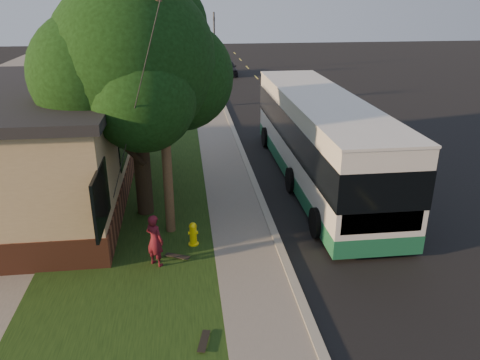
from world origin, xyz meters
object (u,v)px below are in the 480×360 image
at_px(traffic_signal, 214,38).
at_px(skateboard_spare, 177,256).
at_px(skateboard_main, 204,341).
at_px(distant_car, 227,67).
at_px(leafy_tree, 135,64).
at_px(bare_tree_near, 170,77).
at_px(bare_tree_far, 178,56).
at_px(dumpster, 87,146).
at_px(transit_bus, 320,137).
at_px(fire_hydrant, 193,234).
at_px(skateboarder, 155,240).
at_px(utility_pole, 162,91).

height_order(traffic_signal, skateboard_spare, traffic_signal).
bearing_deg(skateboard_main, distant_car, 83.67).
distance_m(leafy_tree, bare_tree_near, 15.66).
relative_size(bare_tree_far, dumpster, 2.35).
bearing_deg(bare_tree_far, transit_bus, -77.32).
height_order(fire_hydrant, transit_bus, transit_bus).
bearing_deg(skateboard_spare, traffic_signal, 84.10).
xyz_separation_m(transit_bus, distant_car, (-1.16, 26.82, -1.18)).
relative_size(skateboard_spare, distant_car, 0.19).
height_order(bare_tree_far, dumpster, bare_tree_far).
bearing_deg(skateboarder, traffic_signal, -57.69).
relative_size(utility_pole, dumpster, 5.30).
bearing_deg(transit_bus, utility_pole, -147.18).
bearing_deg(transit_bus, skateboarder, -137.26).
bearing_deg(fire_hydrant, skateboarder, -136.72).
relative_size(utility_pole, leafy_tree, 1.16).
relative_size(transit_bus, dumpster, 7.55).
height_order(traffic_signal, transit_bus, traffic_signal).
bearing_deg(bare_tree_near, utility_pole, -89.34).
bearing_deg(skateboard_spare, skateboarder, -154.78).
bearing_deg(leafy_tree, utility_pole, -62.40).
bearing_deg(traffic_signal, skateboard_main, -94.47).
height_order(leafy_tree, bare_tree_near, leafy_tree).
distance_m(fire_hydrant, bare_tree_near, 18.10).
height_order(utility_pole, transit_bus, utility_pole).
xyz_separation_m(leafy_tree, traffic_signal, (4.67, 31.35, -2.00)).
relative_size(transit_bus, distant_car, 3.23).
relative_size(bare_tree_near, distant_car, 1.08).
relative_size(bare_tree_far, skateboarder, 2.59).
relative_size(bare_tree_near, skateboard_spare, 5.71).
bearing_deg(dumpster, skateboarder, -69.59).
xyz_separation_m(traffic_signal, dumpster, (-7.69, -25.58, -2.42)).
distance_m(traffic_signal, transit_bus, 29.27).
xyz_separation_m(leafy_tree, skateboard_spare, (1.08, -3.39, -5.04)).
relative_size(utility_pole, bare_tree_near, 2.11).
height_order(transit_bus, distant_car, transit_bus).
bearing_deg(bare_tree_near, transit_bus, -64.92).
xyz_separation_m(transit_bus, skateboarder, (-6.34, -5.86, -1.01)).
relative_size(skateboard_main, skateboard_spare, 0.97).
bearing_deg(bare_tree_far, traffic_signal, 48.81).
xyz_separation_m(skateboard_spare, distant_car, (4.59, 32.40, 0.56)).
xyz_separation_m(leafy_tree, skateboarder, (0.49, -3.66, -4.32)).
bearing_deg(skateboard_main, bare_tree_near, 92.56).
xyz_separation_m(utility_pole, leafy_tree, (-0.87, 1.66, 0.54)).
bearing_deg(skateboard_spare, dumpster, 114.12).
xyz_separation_m(fire_hydrant, traffic_signal, (3.10, 34.00, 2.73)).
bearing_deg(leafy_tree, skateboarder, -82.35).
distance_m(bare_tree_far, transit_bus, 25.79).
relative_size(fire_hydrant, bare_tree_near, 0.17).
bearing_deg(skateboard_main, utility_pole, 98.50).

